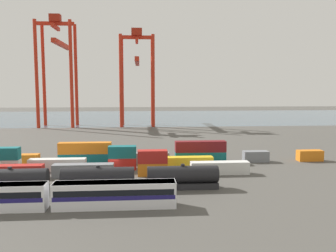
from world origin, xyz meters
name	(u,v)px	position (x,y,z in m)	size (l,w,h in m)	color
ground_plane	(122,142)	(0.00, 40.00, 0.00)	(420.00, 420.00, 0.00)	#4C4944
harbour_water	(131,117)	(0.00, 139.16, 0.00)	(400.00, 110.00, 0.01)	#475B6B
passenger_train	(50,195)	(-7.42, -23.70, 2.14)	(37.27, 3.14, 3.90)	silver
freight_tank_row	(98,179)	(-1.44, -14.58, 2.11)	(42.25, 2.98, 4.44)	#232326
shipping_container_1	(12,172)	(-19.50, -4.65, 1.30)	(12.10, 2.44, 2.60)	#AD211C
shipping_container_2	(83,170)	(-5.56, -4.65, 1.30)	(12.10, 2.44, 2.60)	slate
shipping_container_3	(153,169)	(8.38, -4.65, 1.30)	(6.04, 2.44, 2.60)	orange
shipping_container_4	(152,157)	(8.38, -4.65, 3.90)	(6.04, 2.44, 2.60)	#AD211C
shipping_container_5	(220,168)	(22.31, -4.65, 1.30)	(12.10, 2.44, 2.60)	silver
shipping_container_8	(58,165)	(-11.97, 1.11, 1.30)	(12.10, 2.44, 2.60)	silver
shipping_container_9	(122,164)	(1.99, 1.11, 1.30)	(6.04, 2.44, 2.60)	#AD211C
shipping_container_10	(122,152)	(1.99, 1.11, 3.90)	(6.04, 2.44, 2.60)	#146066
shipping_container_11	(186,163)	(15.94, 1.11, 1.30)	(12.10, 2.44, 2.60)	gold
shipping_container_13	(26,160)	(-20.49, 6.88, 1.30)	(6.04, 2.44, 2.60)	orange
shipping_container_14	(85,159)	(-6.92, 6.88, 1.30)	(12.10, 2.44, 2.60)	#146066
shipping_container_15	(85,148)	(-6.92, 6.88, 3.90)	(12.10, 2.44, 2.60)	orange
shipping_container_16	(144,158)	(6.64, 6.88, 1.30)	(12.10, 2.44, 2.60)	slate
shipping_container_17	(200,157)	(20.21, 6.88, 1.30)	(12.10, 2.44, 2.60)	#146066
shipping_container_18	(200,146)	(20.21, 6.88, 3.90)	(12.10, 2.44, 2.60)	maroon
shipping_container_19	(256,156)	(33.77, 6.88, 1.30)	(6.04, 2.44, 2.60)	slate
shipping_container_20	(310,156)	(47.34, 6.88, 1.30)	(6.04, 2.44, 2.60)	orange
gantry_crane_west	(58,59)	(-31.68, 92.60, 30.73)	(16.52, 36.00, 50.36)	red
gantry_crane_central	(137,68)	(4.59, 93.34, 26.83)	(16.03, 38.24, 44.70)	red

